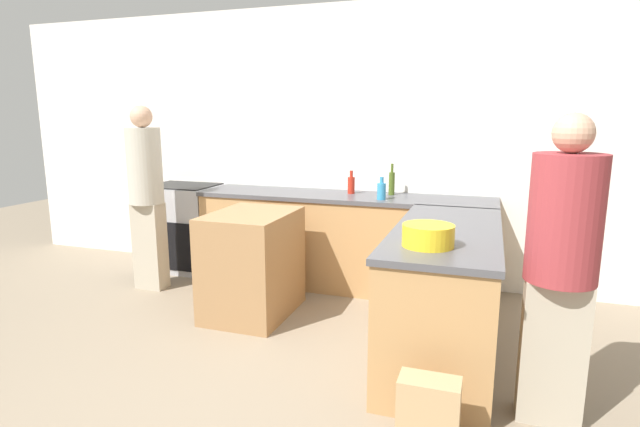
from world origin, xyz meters
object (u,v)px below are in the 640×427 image
object	(u,v)px
range_oven	(184,227)
hot_sauce_bottle	(351,184)
olive_oil_bottle	(392,183)
person_by_range	(146,191)
island_table	(252,264)
mixing_bowl	(428,235)
dish_soap_bottle	(381,191)
person_at_peninsula	(561,263)
paper_bag	(428,418)

from	to	relation	value
range_oven	hot_sauce_bottle	bearing A→B (deg)	2.55
olive_oil_bottle	person_by_range	distance (m)	2.31
hot_sauce_bottle	olive_oil_bottle	distance (m)	0.39
island_table	mixing_bowl	xyz separation A→B (m)	(1.51, -0.75, 0.53)
dish_soap_bottle	person_by_range	size ratio (longest dim) A/B	0.12
person_at_peninsula	hot_sauce_bottle	bearing A→B (deg)	131.70
island_table	hot_sauce_bottle	world-z (taller)	hot_sauce_bottle
mixing_bowl	paper_bag	xyz separation A→B (m)	(0.10, -0.61, -0.76)
range_oven	person_by_range	xyz separation A→B (m)	(0.06, -0.66, 0.49)
mixing_bowl	range_oven	bearing A→B (deg)	149.03
range_oven	olive_oil_bottle	bearing A→B (deg)	3.30
hot_sauce_bottle	olive_oil_bottle	bearing A→B (deg)	6.86
mixing_bowl	hot_sauce_bottle	xyz separation A→B (m)	(-0.94, 1.75, 0.02)
dish_soap_bottle	person_by_range	world-z (taller)	person_by_range
mixing_bowl	hot_sauce_bottle	size ratio (longest dim) A/B	1.35
mixing_bowl	olive_oil_bottle	distance (m)	1.88
island_table	hot_sauce_bottle	size ratio (longest dim) A/B	3.91
mixing_bowl	olive_oil_bottle	xyz separation A→B (m)	(-0.55, 1.80, 0.05)
person_at_peninsula	paper_bag	world-z (taller)	person_at_peninsula
mixing_bowl	person_at_peninsula	xyz separation A→B (m)	(0.69, -0.08, -0.07)
range_oven	hot_sauce_bottle	world-z (taller)	hot_sauce_bottle
mixing_bowl	dish_soap_bottle	bearing A→B (deg)	111.46
person_by_range	person_at_peninsula	bearing A→B (deg)	-17.64
mixing_bowl	person_at_peninsula	size ratio (longest dim) A/B	0.18
range_oven	hot_sauce_bottle	size ratio (longest dim) A/B	4.13
dish_soap_bottle	mixing_bowl	bearing A→B (deg)	-68.54
olive_oil_bottle	dish_soap_bottle	bearing A→B (deg)	-96.73
dish_soap_bottle	paper_bag	distance (m)	2.36
island_table	dish_soap_bottle	bearing A→B (deg)	39.29
person_by_range	paper_bag	world-z (taller)	person_by_range
island_table	person_by_range	xyz separation A→B (m)	(-1.21, 0.26, 0.51)
paper_bag	hot_sauce_bottle	bearing A→B (deg)	113.80
olive_oil_bottle	hot_sauce_bottle	bearing A→B (deg)	-173.14
range_oven	mixing_bowl	world-z (taller)	mixing_bowl
paper_bag	person_by_range	bearing A→B (deg)	150.18
hot_sauce_bottle	paper_bag	bearing A→B (deg)	-66.20
island_table	mixing_bowl	bearing A→B (deg)	-26.45
person_at_peninsula	paper_bag	xyz separation A→B (m)	(-0.59, -0.53, -0.69)
range_oven	olive_oil_bottle	distance (m)	2.30
range_oven	paper_bag	xyz separation A→B (m)	(2.88, -2.28, -0.25)
hot_sauce_bottle	mixing_bowl	bearing A→B (deg)	-61.82
mixing_bowl	paper_bag	bearing A→B (deg)	-80.30
range_oven	person_at_peninsula	distance (m)	3.91
hot_sauce_bottle	range_oven	bearing A→B (deg)	-177.45
range_oven	paper_bag	size ratio (longest dim) A/B	2.23
olive_oil_bottle	person_by_range	xyz separation A→B (m)	(-2.17, -0.79, -0.07)
island_table	person_at_peninsula	xyz separation A→B (m)	(2.20, -0.83, 0.46)
range_oven	person_by_range	distance (m)	0.83
dish_soap_bottle	olive_oil_bottle	bearing A→B (deg)	83.27
person_by_range	dish_soap_bottle	bearing A→B (deg)	13.06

